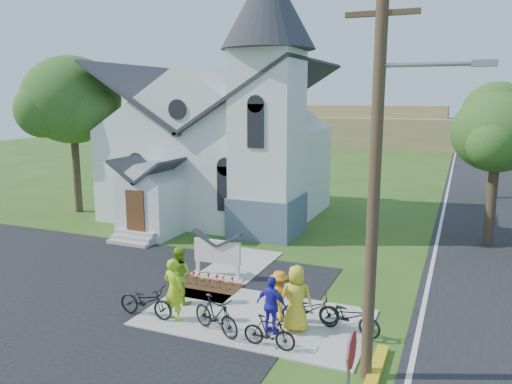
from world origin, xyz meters
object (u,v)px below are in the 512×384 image
at_px(cyclist_0, 174,289).
at_px(bike_0, 146,301).
at_px(bike_2, 311,309).
at_px(church_sign, 217,252).
at_px(cyclist_3, 279,296).
at_px(stop_sign, 350,365).
at_px(cyclist_4, 296,298).
at_px(bike_3, 269,332).
at_px(cyclist_2, 272,305).
at_px(bike_4, 349,316).
at_px(utility_pole, 378,161).
at_px(cyclist_1, 179,274).
at_px(bike_1, 216,315).

bearing_deg(cyclist_0, bike_0, 17.30).
bearing_deg(bike_2, church_sign, 44.33).
bearing_deg(cyclist_3, church_sign, -33.26).
xyz_separation_m(stop_sign, cyclist_0, (-6.18, 3.59, -0.75)).
bearing_deg(cyclist_3, cyclist_4, 153.60).
height_order(cyclist_3, bike_3, cyclist_3).
relative_size(church_sign, cyclist_3, 1.38).
xyz_separation_m(bike_2, cyclist_3, (-0.95, -0.19, 0.34)).
relative_size(cyclist_2, bike_4, 0.88).
distance_m(utility_pole, bike_2, 5.80).
height_order(church_sign, bike_4, church_sign).
xyz_separation_m(cyclist_0, cyclist_1, (-0.56, 1.24, -0.03)).
relative_size(bike_2, cyclist_4, 0.88).
relative_size(stop_sign, bike_0, 1.29).
xyz_separation_m(bike_2, bike_4, (1.20, -0.18, 0.06)).
xyz_separation_m(bike_2, bike_3, (-0.61, -1.90, 0.00)).
height_order(church_sign, bike_2, church_sign).
bearing_deg(bike_3, bike_0, 87.05).
relative_size(utility_pole, cyclist_0, 5.09).
height_order(bike_0, bike_3, bike_0).
bearing_deg(bike_0, bike_1, -92.21).
distance_m(stop_sign, cyclist_0, 7.18).
distance_m(cyclist_0, bike_1, 1.68).
bearing_deg(bike_0, cyclist_3, -70.04).
bearing_deg(bike_2, bike_3, 145.53).
bearing_deg(utility_pole, bike_2, 133.78).
distance_m(utility_pole, stop_sign, 4.52).
xyz_separation_m(church_sign, utility_pole, (6.56, -4.70, 4.38)).
distance_m(cyclist_2, bike_4, 2.27).
xyz_separation_m(cyclist_1, bike_2, (4.51, 0.12, -0.50)).
height_order(utility_pole, bike_1, utility_pole).
xyz_separation_m(cyclist_1, cyclist_3, (3.56, -0.06, -0.16)).
bearing_deg(utility_pole, stop_sign, -88.51).
height_order(church_sign, cyclist_3, church_sign).
xyz_separation_m(cyclist_0, cyclist_2, (3.10, 0.30, -0.12)).
xyz_separation_m(bike_0, bike_4, (6.09, 1.34, 0.01)).
bearing_deg(cyclist_2, bike_3, 117.14).
relative_size(bike_3, bike_4, 0.78).
bearing_deg(bike_3, church_sign, 43.17).
bearing_deg(cyclist_1, bike_0, 85.28).
distance_m(bike_3, bike_4, 2.50).
height_order(bike_2, bike_4, bike_4).
relative_size(cyclist_2, cyclist_3, 1.08).
bearing_deg(bike_0, cyclist_0, -78.84).
bearing_deg(cyclist_4, bike_0, 1.35).
relative_size(cyclist_0, bike_4, 1.00).
xyz_separation_m(cyclist_3, bike_4, (2.16, 0.01, -0.28)).
xyz_separation_m(cyclist_2, cyclist_3, (-0.09, 0.87, -0.06)).
bearing_deg(cyclist_0, bike_1, 176.24).
xyz_separation_m(cyclist_4, bike_4, (1.48, 0.40, -0.47)).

